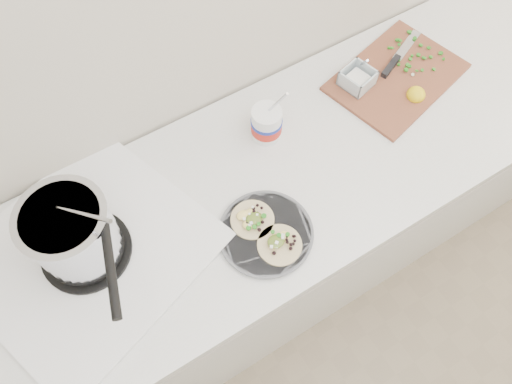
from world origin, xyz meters
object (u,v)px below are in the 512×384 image
taco_plate (266,232)px  tub (268,121)px  stove (78,240)px  cutboard (394,74)px

taco_plate → tub: bearing=57.2°
stove → cutboard: (1.09, 0.05, -0.08)m
taco_plate → tub: (0.18, 0.28, 0.05)m
tub → cutboard: bearing=-3.0°
stove → tub: 0.62m
taco_plate → stove: bearing=155.1°
taco_plate → cutboard: bearing=21.5°
stove → taco_plate: stove is taller
taco_plate → cutboard: size_ratio=0.54×
stove → cutboard: bearing=-15.9°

